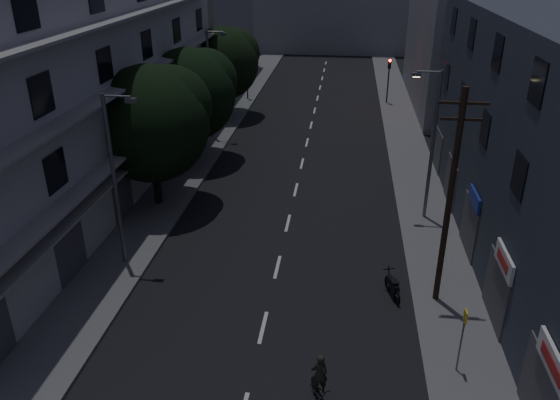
% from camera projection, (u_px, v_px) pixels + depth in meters
% --- Properties ---
extents(ground, '(160.00, 160.00, 0.00)m').
position_uv_depth(ground, '(303.00, 161.00, 38.13)').
color(ground, black).
rests_on(ground, ground).
extents(sidewalk_left, '(3.00, 90.00, 0.15)m').
position_uv_depth(sidewalk_left, '(198.00, 155.00, 38.93)').
color(sidewalk_left, '#565659').
rests_on(sidewalk_left, ground).
extents(sidewalk_right, '(3.00, 90.00, 0.15)m').
position_uv_depth(sidewalk_right, '(412.00, 165.00, 37.28)').
color(sidewalk_right, '#565659').
rests_on(sidewalk_right, ground).
extents(lane_markings, '(0.15, 60.50, 0.01)m').
position_uv_depth(lane_markings, '(309.00, 133.00, 43.75)').
color(lane_markings, beige).
rests_on(lane_markings, ground).
extents(building_left, '(7.00, 36.00, 14.00)m').
position_uv_depth(building_left, '(79.00, 78.00, 30.20)').
color(building_left, '#A9AAA4').
rests_on(building_left, ground).
extents(building_right, '(6.19, 28.00, 11.00)m').
position_uv_depth(building_right, '(549.00, 145.00, 24.59)').
color(building_right, '#2E333E').
rests_on(building_right, ground).
extents(building_far_left, '(6.00, 20.00, 16.00)m').
position_uv_depth(building_far_left, '(208.00, 6.00, 56.76)').
color(building_far_left, slate).
rests_on(building_far_left, ground).
extents(building_far_right, '(6.00, 20.00, 13.00)m').
position_uv_depth(building_far_right, '(452.00, 33.00, 49.36)').
color(building_far_right, slate).
rests_on(building_far_right, ground).
extents(building_far_end, '(24.00, 8.00, 10.00)m').
position_uv_depth(building_far_end, '(330.00, 14.00, 76.50)').
color(building_far_end, slate).
rests_on(building_far_end, ground).
extents(tree_near, '(6.42, 6.42, 7.92)m').
position_uv_depth(tree_near, '(152.00, 119.00, 29.62)').
color(tree_near, black).
rests_on(tree_near, sidewalk_left).
extents(tree_mid, '(6.17, 6.17, 7.59)m').
position_uv_depth(tree_mid, '(191.00, 91.00, 36.32)').
color(tree_mid, black).
rests_on(tree_mid, sidewalk_left).
extents(tree_far, '(6.04, 6.04, 7.47)m').
position_uv_depth(tree_far, '(224.00, 61.00, 46.18)').
color(tree_far, black).
rests_on(tree_far, sidewalk_left).
extents(traffic_signal_far_right, '(0.28, 0.37, 4.10)m').
position_uv_depth(traffic_signal_far_right, '(389.00, 71.00, 50.49)').
color(traffic_signal_far_right, black).
rests_on(traffic_signal_far_right, sidewalk_right).
extents(traffic_signal_far_left, '(0.28, 0.37, 4.10)m').
position_uv_depth(traffic_signal_far_left, '(247.00, 68.00, 51.90)').
color(traffic_signal_far_left, black).
rests_on(traffic_signal_far_left, sidewalk_left).
extents(street_lamp_left_near, '(1.51, 0.25, 8.00)m').
position_uv_depth(street_lamp_left_near, '(116.00, 174.00, 23.87)').
color(street_lamp_left_near, '#5B5C63').
rests_on(street_lamp_left_near, sidewalk_left).
extents(street_lamp_right, '(1.51, 0.25, 8.00)m').
position_uv_depth(street_lamp_right, '(431.00, 139.00, 28.14)').
color(street_lamp_right, slate).
rests_on(street_lamp_right, sidewalk_right).
extents(street_lamp_left_far, '(1.51, 0.25, 8.00)m').
position_uv_depth(street_lamp_left_far, '(211.00, 79.00, 40.72)').
color(street_lamp_left_far, slate).
rests_on(street_lamp_left_far, sidewalk_left).
extents(utility_pole, '(1.80, 0.24, 9.00)m').
position_uv_depth(utility_pole, '(450.00, 197.00, 21.04)').
color(utility_pole, black).
rests_on(utility_pole, sidewalk_right).
extents(bus_stop_sign, '(0.06, 0.35, 2.52)m').
position_uv_depth(bus_stop_sign, '(463.00, 330.00, 18.39)').
color(bus_stop_sign, '#595B60').
rests_on(bus_stop_sign, sidewalk_right).
extents(motorcycle, '(0.71, 1.72, 1.13)m').
position_uv_depth(motorcycle, '(393.00, 287.00, 23.26)').
color(motorcycle, black).
rests_on(motorcycle, ground).
extents(cyclist, '(1.03, 1.63, 1.95)m').
position_uv_depth(cyclist, '(319.00, 386.00, 17.72)').
color(cyclist, black).
rests_on(cyclist, ground).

